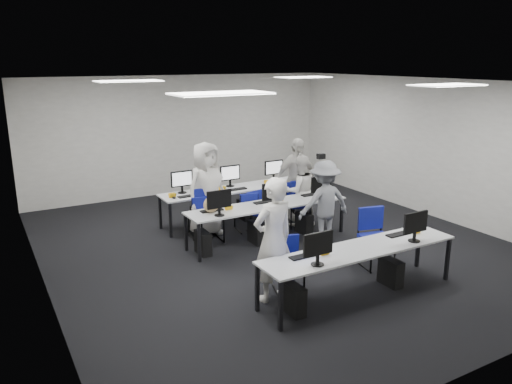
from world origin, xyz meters
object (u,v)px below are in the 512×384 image
chair_2 (208,225)px  chair_6 (246,218)px  desk_front (360,251)px  chair_5 (200,223)px  chair_0 (288,275)px  student_0 (273,240)px  chair_1 (375,248)px  student_2 (207,189)px  chair_7 (296,208)px  desk_mid (268,207)px  photographer (324,202)px  student_3 (296,179)px  student_1 (300,191)px  chair_3 (260,220)px  chair_4 (298,213)px

chair_2 → chair_6: chair_2 is taller
desk_front → chair_5: size_ratio=3.78×
chair_0 → student_0: size_ratio=0.46×
desk_front → chair_1: size_ratio=3.27×
chair_6 → student_2: student_2 is taller
chair_7 → student_2: 2.11m
student_2 → desk_mid: bearing=-62.7°
desk_front → desk_mid: size_ratio=1.00×
chair_6 → student_2: (-0.78, 0.18, 0.67)m
desk_front → photographer: photographer is taller
chair_6 → desk_front: bearing=-80.4°
student_3 → student_1: bearing=-114.4°
chair_6 → photographer: photographer is taller
chair_6 → student_2: size_ratio=0.44×
desk_mid → chair_2: 1.20m
chair_1 → chair_3: bearing=121.4°
student_1 → student_3: student_3 is taller
desk_front → desk_mid: same height
student_0 → student_3: (2.42, 3.00, -0.03)m
student_1 → chair_3: bearing=9.4°
chair_7 → student_2: student_2 is taller
student_1 → student_2: bearing=-2.4°
chair_5 → student_2: size_ratio=0.46×
chair_0 → chair_7: bearing=73.5°
photographer → chair_1: bearing=100.1°
student_0 → chair_3: bearing=-122.8°
student_1 → photographer: (-0.19, -1.08, 0.05)m
chair_2 → chair_3: 1.10m
chair_0 → chair_3: bearing=88.4°
student_3 → student_0: bearing=-128.5°
chair_1 → chair_4: size_ratio=1.10×
chair_2 → desk_mid: bearing=-26.6°
chair_4 → student_0: student_0 is taller
chair_7 → photographer: (-0.29, -1.36, 0.50)m
chair_4 → student_1: student_1 is taller
chair_1 → chair_5: (-1.97, 2.80, -0.04)m
student_3 → chair_7: bearing=-121.4°
desk_mid → chair_3: chair_3 is taller
desk_mid → photographer: 1.06m
desk_front → chair_2: (-0.97, 3.19, -0.37)m
desk_front → chair_0: 1.11m
chair_2 → chair_4: chair_2 is taller
chair_1 → chair_4: bearing=100.8°
chair_2 → student_2: bearing=73.9°
desk_front → student_1: student_1 is taller
chair_0 → photographer: 2.28m
chair_2 → student_1: student_1 is taller
chair_2 → chair_4: bearing=1.4°
chair_7 → chair_6: bearing=-170.1°
desk_front → student_1: bearing=71.1°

